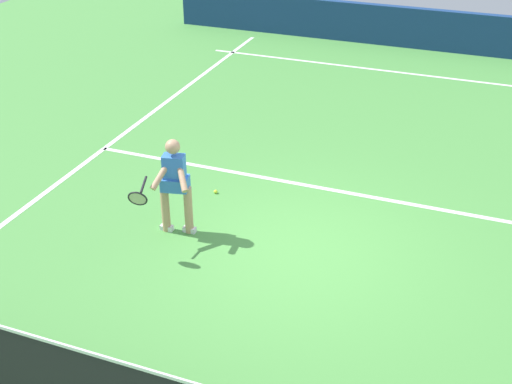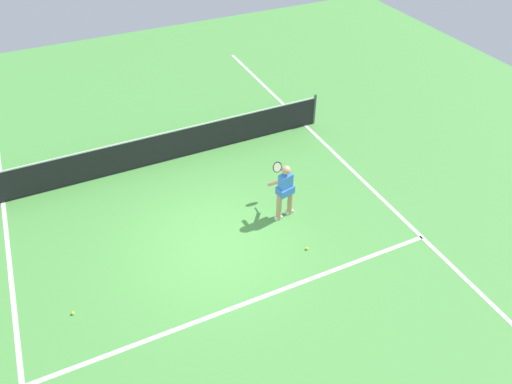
{
  "view_description": "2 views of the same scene",
  "coord_description": "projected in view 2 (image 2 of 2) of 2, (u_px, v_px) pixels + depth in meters",
  "views": [
    {
      "loc": [
        -2.33,
        7.83,
        5.59
      ],
      "look_at": [
        0.56,
        0.3,
        1.01
      ],
      "focal_mm": 46.62,
      "sensor_mm": 36.0,
      "label": 1
    },
    {
      "loc": [
        -2.67,
        -7.86,
        8.29
      ],
      "look_at": [
        1.21,
        0.44,
        0.83
      ],
      "focal_mm": 34.34,
      "sensor_mm": 36.0,
      "label": 2
    }
  ],
  "objects": [
    {
      "name": "service_line_marking",
      "position": [
        251.0,
        301.0,
        10.29
      ],
      "size": [
        9.08,
        0.1,
        0.01
      ],
      "primitive_type": "cube",
      "color": "white",
      "rests_on": "ground"
    },
    {
      "name": "sideline_left_marking",
      "position": [
        14.0,
        309.0,
        10.14
      ],
      "size": [
        0.1,
        19.62,
        0.01
      ],
      "primitive_type": "cube",
      "color": "white",
      "rests_on": "ground"
    },
    {
      "name": "tennis_ball_near",
      "position": [
        307.0,
        249.0,
        11.45
      ],
      "size": [
        0.07,
        0.07,
        0.07
      ],
      "primitive_type": "sphere",
      "color": "#D1E533",
      "rests_on": "ground"
    },
    {
      "name": "tennis_player",
      "position": [
        285.0,
        189.0,
        11.88
      ],
      "size": [
        0.69,
        1.05,
        1.55
      ],
      "color": "tan",
      "rests_on": "ground"
    },
    {
      "name": "court_net",
      "position": [
        168.0,
        146.0,
        13.99
      ],
      "size": [
        9.76,
        0.08,
        1.03
      ],
      "color": "#4C4C51",
      "rests_on": "ground"
    },
    {
      "name": "tennis_ball_mid",
      "position": [
        73.0,
        313.0,
        10.02
      ],
      "size": [
        0.07,
        0.07,
        0.07
      ],
      "primitive_type": "sphere",
      "color": "#D1E533",
      "rests_on": "ground"
    },
    {
      "name": "sideline_right_marking",
      "position": [
        375.0,
        192.0,
        13.12
      ],
      "size": [
        0.1,
        19.62,
        0.01
      ],
      "primitive_type": "cube",
      "color": "white",
      "rests_on": "ground"
    },
    {
      "name": "ground_plane",
      "position": [
        218.0,
        243.0,
        11.63
      ],
      "size": [
        28.11,
        28.11,
        0.0
      ],
      "primitive_type": "plane",
      "color": "#4C9342"
    }
  ]
}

